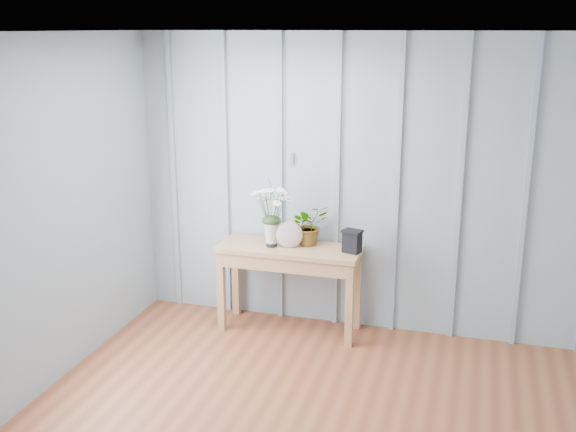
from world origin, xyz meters
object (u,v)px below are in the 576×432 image
(sideboard, at_px, (290,259))
(daisy_vase, at_px, (271,204))
(felt_disc_vessel, at_px, (289,235))
(carved_box, at_px, (352,241))

(sideboard, bearing_deg, daisy_vase, -166.95)
(felt_disc_vessel, bearing_deg, sideboard, 87.66)
(sideboard, height_order, carved_box, carved_box)
(sideboard, distance_m, felt_disc_vessel, 0.23)
(daisy_vase, height_order, felt_disc_vessel, daisy_vase)
(sideboard, xyz_separation_m, daisy_vase, (-0.15, -0.03, 0.48))
(felt_disc_vessel, relative_size, carved_box, 1.21)
(felt_disc_vessel, xyz_separation_m, carved_box, (0.52, 0.03, -0.02))
(sideboard, bearing_deg, carved_box, -0.27)
(felt_disc_vessel, height_order, carved_box, felt_disc_vessel)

